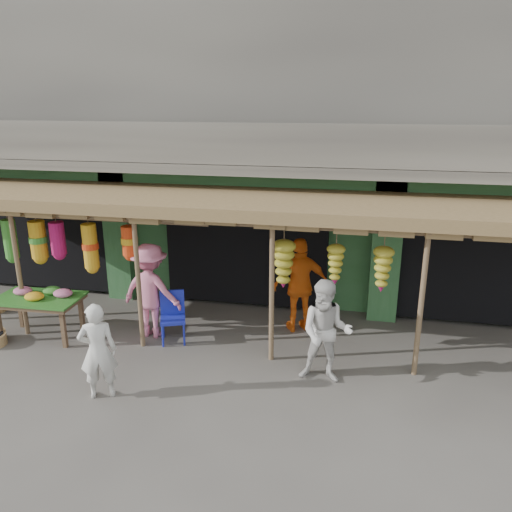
% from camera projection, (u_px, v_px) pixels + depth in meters
% --- Properties ---
extents(ground, '(80.00, 80.00, 0.00)m').
position_uv_depth(ground, '(221.00, 348.00, 9.47)').
color(ground, '#514C47').
rests_on(ground, ground).
extents(building, '(16.40, 6.80, 7.00)m').
position_uv_depth(building, '(269.00, 146.00, 13.00)').
color(building, gray).
rests_on(building, ground).
extents(awning, '(14.00, 2.70, 2.79)m').
position_uv_depth(awning, '(223.00, 206.00, 9.47)').
color(awning, brown).
rests_on(awning, ground).
extents(flower_table, '(1.67, 1.02, 0.98)m').
position_uv_depth(flower_table, '(40.00, 299.00, 9.74)').
color(flower_table, brown).
rests_on(flower_table, ground).
extents(blue_chair, '(0.61, 0.61, 0.99)m').
position_uv_depth(blue_chair, '(173.00, 314.00, 9.67)').
color(blue_chair, '#1B25AF').
rests_on(blue_chair, ground).
extents(person_front, '(0.68, 0.58, 1.58)m').
position_uv_depth(person_front, '(98.00, 351.00, 7.73)').
color(person_front, silver).
rests_on(person_front, ground).
extents(person_right, '(0.86, 0.67, 1.77)m').
position_uv_depth(person_right, '(326.00, 332.00, 8.15)').
color(person_right, silver).
rests_on(person_right, ground).
extents(person_vendor, '(1.23, 0.92, 1.94)m').
position_uv_depth(person_vendor, '(300.00, 285.00, 9.97)').
color(person_vendor, orange).
rests_on(person_vendor, ground).
extents(person_shopper, '(1.31, 0.86, 1.90)m').
position_uv_depth(person_shopper, '(151.00, 291.00, 9.74)').
color(person_shopper, pink).
rests_on(person_shopper, ground).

